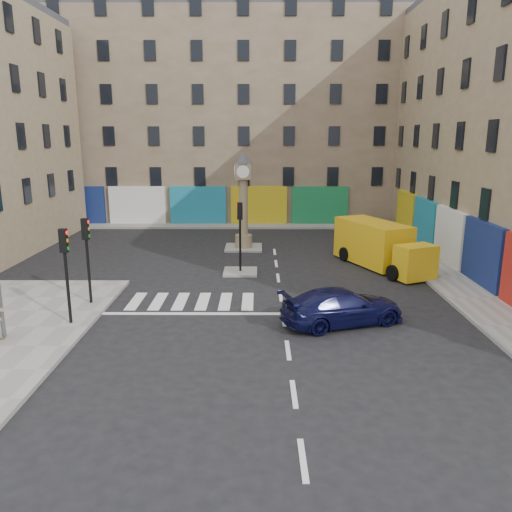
{
  "coord_description": "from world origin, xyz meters",
  "views": [
    {
      "loc": [
        -1.02,
        -17.96,
        7.19
      ],
      "look_at": [
        -1.13,
        3.59,
        2.0
      ],
      "focal_mm": 35.0,
      "sensor_mm": 36.0,
      "label": 1
    }
  ],
  "objects_px": {
    "traffic_light_left_near": "(65,261)",
    "yellow_van": "(379,246)",
    "traffic_light_island": "(240,226)",
    "traffic_light_left_far": "(87,247)",
    "navy_sedan": "(342,307)",
    "clock_pillar": "(243,195)"
  },
  "relations": [
    {
      "from": "traffic_light_left_near",
      "to": "clock_pillar",
      "type": "distance_m",
      "value": 15.19
    },
    {
      "from": "clock_pillar",
      "to": "yellow_van",
      "type": "xyz_separation_m",
      "value": [
        7.76,
        -4.66,
        -2.32
      ]
    },
    {
      "from": "navy_sedan",
      "to": "yellow_van",
      "type": "relative_size",
      "value": 0.69
    },
    {
      "from": "traffic_light_left_near",
      "to": "traffic_light_island",
      "type": "height_order",
      "value": "traffic_light_left_near"
    },
    {
      "from": "traffic_light_island",
      "to": "navy_sedan",
      "type": "bearing_deg",
      "value": -60.31
    },
    {
      "from": "traffic_light_island",
      "to": "traffic_light_left_far",
      "type": "bearing_deg",
      "value": -139.4
    },
    {
      "from": "traffic_light_left_far",
      "to": "yellow_van",
      "type": "xyz_separation_m",
      "value": [
        14.06,
        6.73,
        -1.39
      ]
    },
    {
      "from": "traffic_light_left_far",
      "to": "traffic_light_island",
      "type": "distance_m",
      "value": 8.3
    },
    {
      "from": "clock_pillar",
      "to": "yellow_van",
      "type": "distance_m",
      "value": 9.34
    },
    {
      "from": "traffic_light_left_near",
      "to": "clock_pillar",
      "type": "xyz_separation_m",
      "value": [
        6.3,
        13.8,
        0.93
      ]
    },
    {
      "from": "yellow_van",
      "to": "traffic_light_left_near",
      "type": "bearing_deg",
      "value": -169.83
    },
    {
      "from": "traffic_light_island",
      "to": "yellow_van",
      "type": "relative_size",
      "value": 0.53
    },
    {
      "from": "traffic_light_left_near",
      "to": "traffic_light_island",
      "type": "distance_m",
      "value": 10.03
    },
    {
      "from": "yellow_van",
      "to": "clock_pillar",
      "type": "bearing_deg",
      "value": 126.15
    },
    {
      "from": "traffic_light_island",
      "to": "yellow_van",
      "type": "xyz_separation_m",
      "value": [
        7.76,
        1.33,
        -1.36
      ]
    },
    {
      "from": "clock_pillar",
      "to": "navy_sedan",
      "type": "xyz_separation_m",
      "value": [
        4.26,
        -13.47,
        -2.84
      ]
    },
    {
      "from": "navy_sedan",
      "to": "traffic_light_island",
      "type": "bearing_deg",
      "value": 10.78
    },
    {
      "from": "traffic_light_left_near",
      "to": "yellow_van",
      "type": "bearing_deg",
      "value": 33.02
    },
    {
      "from": "traffic_light_left_far",
      "to": "navy_sedan",
      "type": "xyz_separation_m",
      "value": [
        10.56,
        -2.08,
        -1.91
      ]
    },
    {
      "from": "navy_sedan",
      "to": "yellow_van",
      "type": "xyz_separation_m",
      "value": [
        3.49,
        8.81,
        0.52
      ]
    },
    {
      "from": "traffic_light_left_near",
      "to": "navy_sedan",
      "type": "relative_size",
      "value": 0.76
    },
    {
      "from": "traffic_light_left_far",
      "to": "yellow_van",
      "type": "bearing_deg",
      "value": 25.6
    }
  ]
}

